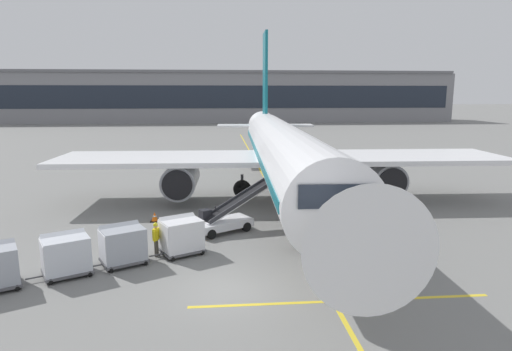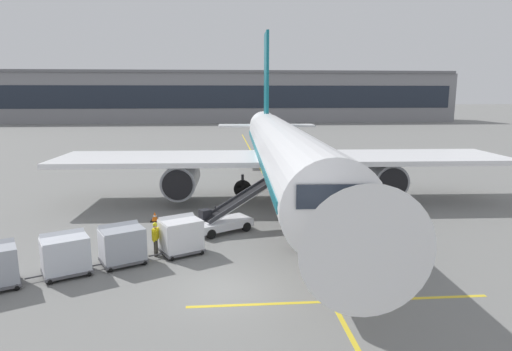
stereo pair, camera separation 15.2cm
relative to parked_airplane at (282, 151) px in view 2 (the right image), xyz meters
name	(u,v)px [view 2 (the right image)]	position (x,y,z in m)	size (l,w,h in m)	color
ground_plane	(225,289)	(-4.53, -15.15, -3.74)	(600.00, 600.00, 0.00)	slate
parked_airplane	(282,151)	(0.00, 0.00, 0.00)	(33.41, 43.71, 14.62)	white
belt_loader	(226,217)	(-4.35, -7.28, -2.90)	(5.25, 3.79, 2.89)	silver
baggage_cart_lead	(180,235)	(-6.71, -10.78, -2.75)	(2.78, 2.34, 1.91)	#515156
baggage_cart_second	(122,244)	(-9.35, -11.94, -2.75)	(2.78, 2.34, 1.91)	#515156
baggage_cart_third	(65,253)	(-11.60, -13.05, -2.75)	(2.78, 2.34, 1.91)	#515156
ground_crew_by_loader	(155,237)	(-7.91, -11.04, -2.75)	(0.31, 0.56, 1.74)	#514C42
ground_crew_by_carts	(173,232)	(-7.15, -10.28, -2.75)	(0.38, 0.53, 1.74)	black
safety_cone_engine_keepout	(155,217)	(-8.86, -4.92, -3.45)	(0.54, 0.54, 0.61)	black
apron_guidance_line_lead_in	(279,203)	(-0.35, -0.77, -3.74)	(0.20, 110.00, 0.01)	yellow
apron_guidance_line_stop_bar	(340,301)	(-0.03, -16.58, -3.74)	(12.00, 0.20, 0.01)	yellow
terminal_building	(205,97)	(-8.83, 96.04, 3.28)	(141.02, 16.84, 14.15)	gray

